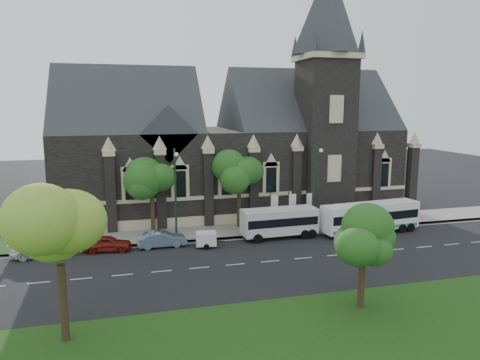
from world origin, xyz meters
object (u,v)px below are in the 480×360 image
object	(u,v)px
tree_walk_left	(153,178)
car_far_white	(44,247)
tree_park_near	(63,227)
banner_flag_right	(309,205)
tree_park_east	(365,237)
banner_flag_center	(291,206)
car_far_red	(107,243)
tour_coach	(370,217)
sedan	(162,239)
tree_walk_right	(240,174)
box_trailer	(206,239)
shuttle_bus	(279,221)
street_lamp_mid	(176,190)
street_lamp_near	(314,183)
banner_flag_left	(273,207)

from	to	relation	value
tree_walk_left	car_far_white	world-z (taller)	tree_walk_left
tree_park_near	banner_flag_right	distance (m)	28.61
tree_park_east	banner_flag_center	size ratio (longest dim) A/B	1.57
car_far_red	tree_walk_left	bearing A→B (deg)	-38.89
tree_park_near	car_far_red	distance (m)	16.03
tour_coach	banner_flag_center	bearing A→B (deg)	147.58
tree_park_east	sedan	xyz separation A→B (m)	(-11.64, 15.50, -3.88)
tree_walk_right	box_trailer	bearing A→B (deg)	-129.86
tree_park_east	sedan	bearing A→B (deg)	126.90
tree_walk_right	shuttle_bus	world-z (taller)	tree_walk_right
tree_park_east	banner_flag_right	distance (m)	18.91
banner_flag_center	shuttle_bus	world-z (taller)	banner_flag_center
box_trailer	sedan	bearing A→B (deg)	170.41
street_lamp_mid	sedan	distance (m)	4.70
tree_park_near	banner_flag_right	bearing A→B (deg)	38.86
street_lamp_mid	car_far_white	distance (m)	12.42
tree_park_near	tree_walk_right	xyz separation A→B (m)	(14.98, 19.48, -0.60)
street_lamp_mid	shuttle_bus	world-z (taller)	street_lamp_mid
banner_flag_right	sedan	bearing A→B (deg)	-169.84
shuttle_bus	car_far_red	xyz separation A→B (m)	(-16.34, -0.06, -0.95)
street_lamp_near	car_far_white	bearing A→B (deg)	-178.00
street_lamp_near	tour_coach	world-z (taller)	street_lamp_near
street_lamp_near	banner_flag_right	distance (m)	3.34
banner_flag_center	tree_park_east	bearing A→B (deg)	-96.57
tree_walk_left	banner_flag_left	world-z (taller)	tree_walk_left
banner_flag_left	banner_flag_right	world-z (taller)	same
tree_walk_right	street_lamp_near	xyz separation A→B (m)	(6.79, -3.62, -0.71)
car_far_white	car_far_red	bearing A→B (deg)	-93.52
sedan	tree_walk_left	bearing A→B (deg)	2.65
tree_park_east	banner_flag_right	xyz separation A→B (m)	(4.11, 18.32, -2.24)
banner_flag_right	street_lamp_near	bearing A→B (deg)	-98.56
shuttle_bus	tree_park_near	bearing A→B (deg)	-141.92
street_lamp_near	banner_flag_center	size ratio (longest dim) A/B	2.25
tree_park_east	car_far_white	distance (m)	27.02
tour_coach	car_far_red	xyz separation A→B (m)	(-25.87, 0.78, -0.97)
box_trailer	car_far_red	xyz separation A→B (m)	(-8.78, 1.12, -0.08)
tree_park_near	tour_coach	world-z (taller)	tree_park_near
street_lamp_near	shuttle_bus	distance (m)	5.34
tree_walk_left	car_far_red	xyz separation A→B (m)	(-4.52, -4.56, -5.01)
tree_walk_left	car_far_red	bearing A→B (deg)	-134.74
banner_flag_right	car_far_white	xyz separation A→B (m)	(-25.89, -2.80, -1.61)
banner_flag_center	tour_coach	bearing A→B (deg)	-26.62
tree_walk_right	car_far_red	xyz separation A→B (m)	(-13.53, -4.57, -5.10)
banner_flag_right	shuttle_bus	size ratio (longest dim) A/B	0.53
shuttle_bus	box_trailer	bearing A→B (deg)	-173.14
tree_park_east	tree_walk_right	world-z (taller)	tree_walk_right
box_trailer	sedan	xyz separation A→B (m)	(-3.92, 1.16, -0.07)
street_lamp_near	car_far_red	distance (m)	20.81
tree_park_near	banner_flag_left	xyz separation A→B (m)	(18.06, 17.77, -4.03)
tree_park_east	banner_flag_right	size ratio (longest dim) A/B	1.57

